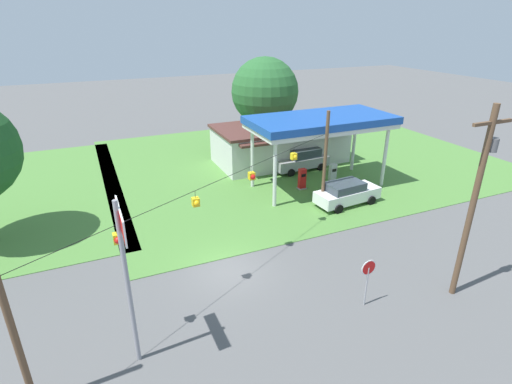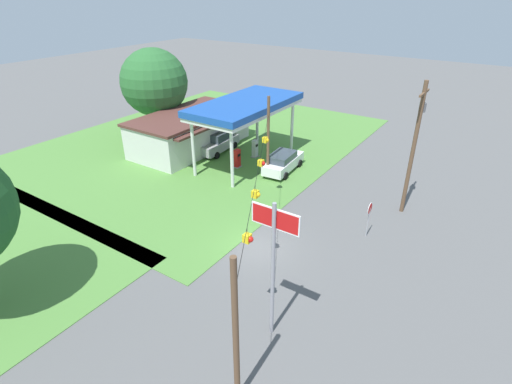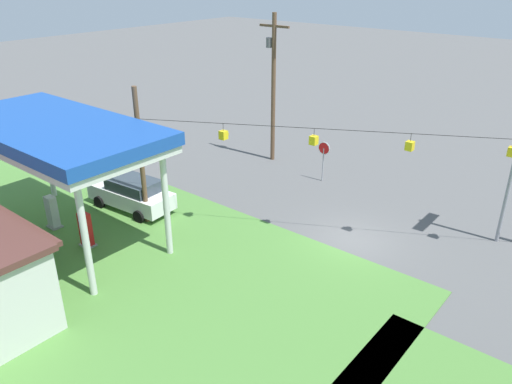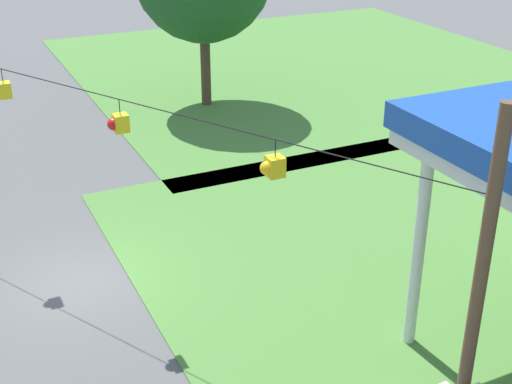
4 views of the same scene
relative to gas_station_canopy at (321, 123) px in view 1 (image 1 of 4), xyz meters
name	(u,v)px [view 1 (image 1 of 4)]	position (x,y,z in m)	size (l,w,h in m)	color
ground_plane	(229,271)	(-10.77, -8.37, -5.25)	(160.00, 160.00, 0.00)	#565656
grass_verge_station_corner	(298,158)	(2.00, 6.84, -5.23)	(36.00, 28.00, 0.04)	#4C7F38
gas_station_canopy	(321,123)	(0.00, 0.00, 0.00)	(11.19, 5.45, 5.78)	silver
gas_station_store	(280,143)	(0.03, 6.82, -3.47)	(12.22, 6.81, 3.54)	silver
fuel_pump_near	(302,179)	(-1.44, 0.00, -4.43)	(0.71, 0.56, 1.72)	gray
fuel_pump_far	(333,174)	(1.44, 0.00, -4.43)	(0.71, 0.56, 1.72)	gray
car_at_pumps_front	(347,193)	(0.10, -3.86, -4.33)	(5.06, 2.42, 1.78)	white
car_at_pumps_rear	(302,159)	(0.70, 3.86, -4.23)	(5.21, 2.38, 2.02)	#9E9EA3
stop_sign_roadside	(368,273)	(-5.76, -13.61, -3.44)	(0.80, 0.08, 2.50)	#99999E
stop_sign_overhead	(124,253)	(-16.13, -12.68, -0.26)	(0.22, 2.29, 7.06)	gray
utility_pole_main	(476,196)	(-1.09, -14.63, 0.04)	(2.20, 0.44, 9.45)	brown
signal_span_gantry	(227,207)	(-10.77, -8.39, -1.39)	(18.45, 10.24, 7.01)	brown
tree_behind_station	(265,91)	(0.83, 12.11, 0.51)	(6.89, 6.89, 9.21)	#4C3828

